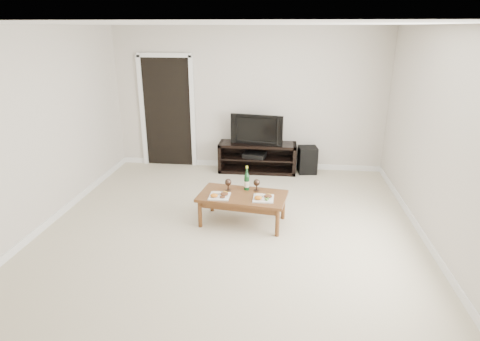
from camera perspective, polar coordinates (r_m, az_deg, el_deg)
name	(u,v)px	position (r m, az deg, el deg)	size (l,w,h in m)	color
floor	(229,235)	(5.32, -1.60, -9.14)	(5.50, 5.50, 0.00)	beige
back_wall	(249,100)	(7.52, 1.27, 10.02)	(5.00, 0.04, 2.60)	beige
ceiling	(227,22)	(4.66, -1.92, 20.35)	(5.00, 5.50, 0.04)	white
doorway	(168,113)	(7.83, -10.25, 8.05)	(0.90, 0.02, 2.05)	black
media_console	(257,157)	(7.48, 2.48, 1.87)	(1.43, 0.45, 0.55)	black
television	(258,129)	(7.33, 2.55, 5.97)	(0.96, 0.13, 0.55)	black
av_receiver	(254,155)	(7.46, 2.07, 2.23)	(0.40, 0.30, 0.08)	black
subwoofer	(307,160)	(7.54, 9.56, 1.51)	(0.33, 0.33, 0.49)	black
coffee_table	(242,209)	(5.54, 0.35, -5.46)	(1.17, 0.64, 0.42)	brown
plate_left	(220,194)	(5.38, -2.93, -3.43)	(0.27, 0.27, 0.07)	white
plate_right	(263,197)	(5.31, 3.34, -3.75)	(0.27, 0.27, 0.07)	white
wine_bottle	(247,178)	(5.56, 0.97, -1.07)	(0.07, 0.07, 0.35)	#103A1A
goblet_left	(228,185)	(5.57, -1.70, -2.02)	(0.09, 0.09, 0.17)	#3C2A21
goblet_right	(257,185)	(5.56, 2.37, -2.06)	(0.09, 0.09, 0.17)	#3C2A21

